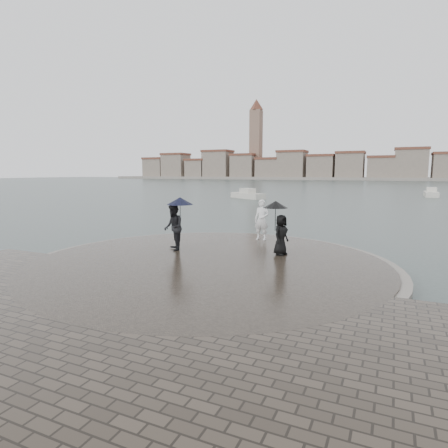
% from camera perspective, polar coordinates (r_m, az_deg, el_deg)
% --- Properties ---
extents(ground, '(400.00, 400.00, 0.00)m').
position_cam_1_polar(ground, '(10.01, -11.69, -11.73)').
color(ground, '#2B3835').
rests_on(ground, ground).
extents(kerb_ring, '(12.50, 12.50, 0.32)m').
position_cam_1_polar(kerb_ring, '(12.83, -2.42, -6.45)').
color(kerb_ring, gray).
rests_on(kerb_ring, ground).
extents(quay_tip, '(11.90, 11.90, 0.36)m').
position_cam_1_polar(quay_tip, '(12.82, -2.42, -6.36)').
color(quay_tip, '#2D261E').
rests_on(quay_tip, ground).
extents(statue, '(0.66, 0.45, 1.79)m').
position_cam_1_polar(statue, '(16.59, 5.77, 0.65)').
color(statue, white).
rests_on(statue, quay_tip).
extents(visitor_left, '(1.30, 1.16, 2.04)m').
position_cam_1_polar(visitor_left, '(14.37, -7.49, 0.39)').
color(visitor_left, black).
rests_on(visitor_left, quay_tip).
extents(visitor_right, '(1.02, 0.96, 1.95)m').
position_cam_1_polar(visitor_right, '(13.65, 8.42, -0.24)').
color(visitor_right, black).
rests_on(visitor_right, quay_tip).
extents(far_skyline, '(260.00, 20.00, 37.00)m').
position_cam_1_polar(far_skyline, '(168.72, 20.62, 8.17)').
color(far_skyline, gray).
rests_on(far_skyline, ground).
extents(boats, '(44.48, 18.47, 1.50)m').
position_cam_1_polar(boats, '(52.19, 28.08, 3.72)').
color(boats, silver).
rests_on(boats, ground).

